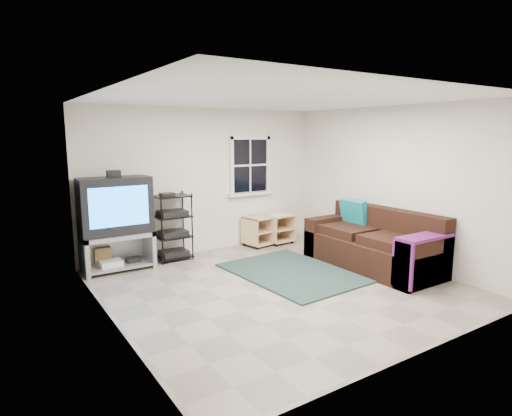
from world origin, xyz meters
TOP-DOWN VIEW (x-y plane):
  - room at (0.95, 2.27)m, footprint 4.60×4.62m
  - tv_unit at (-1.71, 2.01)m, footprint 1.08×0.54m
  - av_rack at (-0.74, 2.07)m, footprint 0.58×0.42m
  - side_table_left at (0.98, 2.08)m, footprint 0.55×0.55m
  - side_table_right at (1.44, 2.05)m, footprint 0.54×0.56m
  - sofa at (1.82, -0.11)m, footprint 1.00×2.25m
  - shag_rug at (0.52, 0.35)m, footprint 1.66×2.20m
  - paper_bag at (-1.91, 2.17)m, footprint 0.26×0.17m

SIDE VIEW (x-z plane):
  - shag_rug at x=0.52m, z-range 0.00..0.03m
  - paper_bag at x=-1.91m, z-range 0.00..0.36m
  - side_table_left at x=0.98m, z-range 0.02..0.59m
  - side_table_right at x=1.44m, z-range 0.03..0.63m
  - sofa at x=1.82m, z-range -0.15..0.88m
  - av_rack at x=-0.74m, z-range -0.08..1.08m
  - tv_unit at x=-1.71m, z-range 0.08..1.67m
  - room at x=0.95m, z-range -0.82..3.78m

